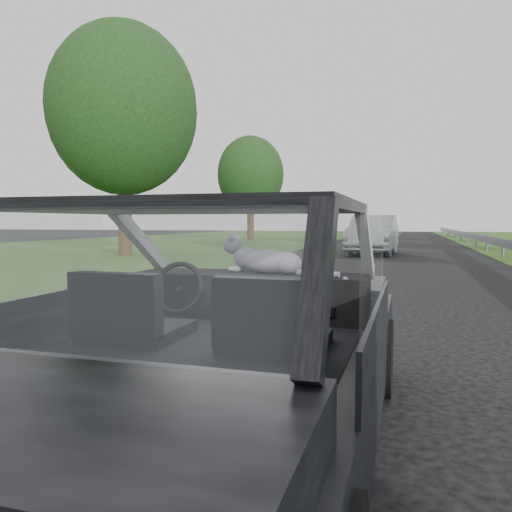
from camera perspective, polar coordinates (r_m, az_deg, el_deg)
The scene contains 10 objects.
ground at distance 3.11m, azimuth -4.42°, elevation -21.77°, with size 140.00×140.00×0.00m, color #2B2B2C.
subject_car at distance 2.87m, azimuth -4.50°, elevation -8.63°, with size 1.80×4.00×1.45m, color black.
dashboard at distance 3.43m, azimuth -0.65°, elevation -4.44°, with size 1.58×0.45×0.30m, color black.
driver_seat at distance 2.77m, azimuth -14.53°, elevation -5.97°, with size 0.50×0.72×0.42m, color black.
passenger_seat at distance 2.45m, azimuth 1.75°, elevation -7.13°, with size 0.50×0.72×0.42m, color black.
steering_wheel at distance 3.30m, azimuth -8.88°, elevation -3.60°, with size 0.36×0.36×0.04m, color black.
cat at distance 3.38m, azimuth 1.39°, elevation -0.46°, with size 0.62×0.19×0.28m, color #918F9F.
other_car at distance 21.57m, azimuth 13.23°, elevation 2.41°, with size 1.96×4.96×1.63m, color silver.
tree_5 at distance 20.93m, azimuth -14.90°, elevation 12.30°, with size 5.87×5.87×8.89m, color black, non-canonical shape.
tree_6 at distance 37.41m, azimuth -0.64°, elevation 7.60°, with size 4.94×4.94×7.48m, color black, non-canonical shape.
Camera 1 is at (1.04, -2.61, 1.35)m, focal length 35.00 mm.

